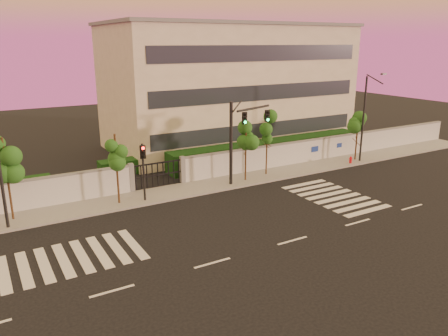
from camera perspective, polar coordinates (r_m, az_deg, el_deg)
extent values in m
plane|color=black|center=(24.52, 8.92, -9.36)|extent=(120.00, 120.00, 0.00)
cube|color=gray|center=(32.66, -2.69, -2.43)|extent=(60.00, 3.00, 0.15)
cube|color=silver|center=(41.90, 14.17, 2.60)|extent=(31.00, 0.30, 2.00)
cube|color=slate|center=(41.68, 14.27, 4.01)|extent=(31.00, 0.36, 0.12)
cube|color=slate|center=(31.84, -11.98, -1.33)|extent=(0.35, 0.35, 2.20)
cube|color=slate|center=(33.22, -5.44, -0.31)|extent=(0.35, 0.35, 2.20)
cube|color=#0F3310|center=(40.29, 6.04, 2.32)|extent=(20.00, 2.00, 1.80)
cube|color=#0F3310|center=(37.14, -11.48, 0.41)|extent=(6.00, 1.50, 1.20)
cube|color=beige|center=(45.61, 0.59, 10.54)|extent=(24.00, 12.00, 12.00)
cube|color=#262D38|center=(41.11, 4.89, 4.92)|extent=(22.00, 0.08, 1.40)
cube|color=#262D38|center=(40.58, 5.01, 9.77)|extent=(22.00, 0.08, 1.40)
cube|color=#262D38|center=(40.34, 5.13, 14.72)|extent=(22.00, 0.08, 1.40)
cube|color=slate|center=(45.41, 0.61, 18.22)|extent=(24.40, 12.40, 0.30)
cube|color=silver|center=(23.46, -26.86, -12.25)|extent=(0.50, 4.00, 0.02)
cube|color=silver|center=(23.49, -24.64, -11.92)|extent=(0.50, 4.00, 0.02)
cube|color=silver|center=(23.55, -22.44, -11.58)|extent=(0.50, 4.00, 0.02)
cube|color=silver|center=(23.64, -20.25, -11.22)|extent=(0.50, 4.00, 0.02)
cube|color=silver|center=(23.77, -18.09, -10.85)|extent=(0.50, 4.00, 0.02)
cube|color=silver|center=(23.93, -15.96, -10.47)|extent=(0.50, 4.00, 0.02)
cube|color=silver|center=(24.13, -13.87, -10.08)|extent=(0.50, 4.00, 0.02)
cube|color=silver|center=(24.35, -11.82, -9.68)|extent=(0.50, 4.00, 0.02)
cube|color=silver|center=(29.74, 18.30, -5.32)|extent=(4.00, 0.50, 0.02)
cube|color=silver|center=(30.29, 17.04, -4.81)|extent=(4.00, 0.50, 0.02)
cube|color=silver|center=(30.86, 15.83, -4.32)|extent=(4.00, 0.50, 0.02)
cube|color=silver|center=(31.44, 14.66, -3.84)|extent=(4.00, 0.50, 0.02)
cube|color=silver|center=(32.04, 13.54, -3.38)|extent=(4.00, 0.50, 0.02)
cube|color=silver|center=(32.65, 12.46, -2.93)|extent=(4.00, 0.50, 0.02)
cube|color=silver|center=(33.28, 11.42, -2.50)|extent=(4.00, 0.50, 0.02)
cube|color=silver|center=(33.92, 10.42, -2.09)|extent=(4.00, 0.50, 0.02)
cube|color=silver|center=(20.41, -14.39, -15.30)|extent=(2.00, 0.15, 0.01)
cube|color=silver|center=(21.99, -1.52, -12.29)|extent=(2.00, 0.15, 0.01)
cube|color=silver|center=(24.52, 8.92, -9.35)|extent=(2.00, 0.15, 0.01)
cube|color=silver|center=(27.72, 17.05, -6.80)|extent=(2.00, 0.15, 0.01)
cube|color=silver|center=(31.39, 23.34, -4.71)|extent=(2.00, 0.15, 0.01)
cylinder|color=#382314|center=(28.80, -26.39, -1.46)|extent=(0.13, 0.13, 5.20)
sphere|color=#154C16|center=(28.41, -26.78, 1.54)|extent=(1.21, 1.21, 1.21)
sphere|color=#154C16|center=(28.83, -25.87, 0.24)|extent=(0.92, 0.92, 0.92)
cylinder|color=#382314|center=(29.34, -13.80, -0.28)|extent=(0.13, 0.13, 4.82)
sphere|color=#154C16|center=(28.97, -13.99, 2.46)|extent=(1.21, 1.21, 1.21)
sphere|color=#154C16|center=(29.45, -13.30, 1.28)|extent=(0.92, 0.92, 0.92)
sphere|color=#154C16|center=(28.85, -14.46, 1.38)|extent=(0.88, 0.88, 0.88)
cylinder|color=#382314|center=(33.35, 2.86, 2.20)|extent=(0.13, 0.13, 4.88)
sphere|color=#154C16|center=(33.03, 2.89, 4.67)|extent=(1.19, 1.19, 1.19)
sphere|color=#154C16|center=(33.56, 3.22, 3.57)|extent=(0.91, 0.91, 0.91)
sphere|color=#154C16|center=(32.82, 2.56, 3.73)|extent=(0.87, 0.87, 0.87)
cylinder|color=#382314|center=(34.98, 5.62, 3.19)|extent=(0.12, 0.12, 5.34)
sphere|color=#154C16|center=(34.66, 5.69, 5.77)|extent=(1.09, 1.09, 1.09)
sphere|color=#154C16|center=(35.17, 5.92, 4.59)|extent=(0.83, 0.83, 0.83)
sphere|color=#154C16|center=(34.47, 5.41, 4.82)|extent=(0.79, 0.79, 0.79)
cylinder|color=#382314|center=(41.17, 16.93, 3.65)|extent=(0.13, 0.13, 4.11)
sphere|color=#154C16|center=(40.94, 17.08, 5.34)|extent=(1.21, 1.21, 1.21)
sphere|color=#154C16|center=(41.48, 17.15, 4.59)|extent=(0.93, 0.93, 0.93)
sphere|color=#154C16|center=(40.66, 16.88, 4.69)|extent=(0.88, 0.88, 0.88)
cylinder|color=black|center=(32.19, 0.92, 3.04)|extent=(0.25, 0.25, 6.34)
cylinder|color=black|center=(32.75, 3.88, 7.79)|extent=(3.71, 1.47, 0.16)
cube|color=black|center=(32.36, 2.70, 6.52)|extent=(0.36, 0.18, 0.92)
sphere|color=#0CF259|center=(32.32, 2.80, 5.99)|extent=(0.20, 0.20, 0.20)
cube|color=black|center=(33.51, 5.66, 6.79)|extent=(0.36, 0.18, 0.92)
sphere|color=#0CF259|center=(33.46, 5.76, 6.28)|extent=(0.20, 0.20, 0.20)
cylinder|color=black|center=(29.59, -10.45, -0.71)|extent=(0.14, 0.14, 4.06)
cube|color=black|center=(29.15, -10.57, 2.07)|extent=(0.32, 0.16, 0.81)
sphere|color=red|center=(28.99, -10.52, 2.51)|extent=(0.18, 0.18, 0.18)
cylinder|color=black|center=(40.50, 17.71, 5.95)|extent=(0.17, 0.17, 7.65)
cylinder|color=black|center=(39.50, 19.10, 10.91)|extent=(0.10, 1.83, 0.74)
cube|color=#3F3F44|center=(38.91, 20.13, 11.46)|extent=(0.48, 0.24, 0.14)
cylinder|color=red|center=(40.17, 16.19, 0.77)|extent=(0.22, 0.22, 0.51)
cylinder|color=red|center=(40.10, 16.22, 1.19)|extent=(0.28, 0.28, 0.10)
sphere|color=red|center=(40.07, 16.23, 1.34)|extent=(0.18, 0.18, 0.18)
cylinder|color=red|center=(40.15, 16.20, 0.91)|extent=(0.29, 0.12, 0.10)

